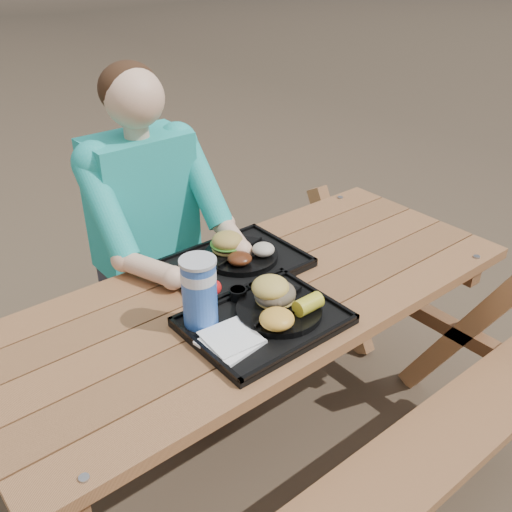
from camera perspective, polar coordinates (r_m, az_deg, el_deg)
ground at (r=2.36m, az=-0.00°, el=-18.85°), size 60.00×60.00×0.00m
picnic_table at (r=2.09m, az=-0.00°, el=-12.07°), size 1.80×1.49×0.75m
tray_near at (r=1.71m, az=0.79°, el=-6.59°), size 0.45×0.35×0.02m
tray_far at (r=1.98m, az=-2.02°, el=-0.87°), size 0.45×0.35×0.02m
plate_near at (r=1.72m, az=2.32°, el=-5.44°), size 0.26×0.26×0.02m
plate_far at (r=2.00m, az=-1.52°, el=0.02°), size 0.26×0.26×0.02m
napkin_stack at (r=1.61m, az=-2.60°, el=-8.50°), size 0.17×0.17×0.02m
soda_cup at (r=1.64m, az=-5.67°, el=-3.75°), size 0.10×0.10×0.20m
condiment_bbq at (r=1.78m, az=-1.83°, el=-3.78°), size 0.06×0.06×0.03m
condiment_mustard at (r=1.81m, az=-0.18°, el=-3.25°), size 0.04×0.04×0.03m
sandwich at (r=1.71m, az=1.93°, el=-2.73°), size 0.12×0.12×0.13m
mac_cheese at (r=1.62m, az=2.10°, el=-6.31°), size 0.10×0.10×0.05m
corn_cob at (r=1.69m, az=5.24°, el=-4.81°), size 0.09×0.09×0.05m
cutlery_far at (r=1.90m, az=-6.55°, el=-2.20°), size 0.05×0.17×0.01m
burger at (r=1.99m, az=-2.89°, el=1.90°), size 0.11×0.11×0.10m
baked_beans at (r=1.92m, az=-1.64°, el=-0.25°), size 0.08×0.08×0.04m
potato_salad at (r=1.97m, az=0.74°, el=0.67°), size 0.08×0.08×0.04m
diner at (r=2.32m, az=-10.57°, el=0.05°), size 0.48×0.84×1.28m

